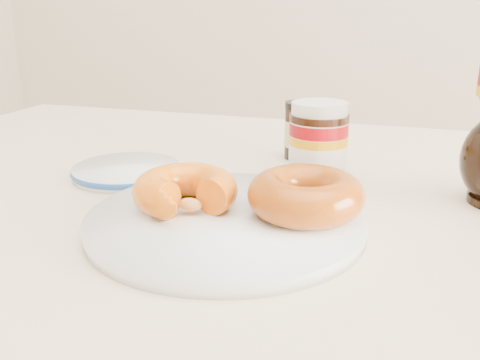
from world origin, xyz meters
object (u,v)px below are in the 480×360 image
(dining_table, at_px, (314,272))
(dark_jar, at_px, (302,131))
(plate, at_px, (225,221))
(donut_bitten, at_px, (185,190))
(nutella_jar, at_px, (318,140))
(blue_rim_saucer, at_px, (127,171))
(donut_whole, at_px, (306,195))

(dining_table, height_order, dark_jar, dark_jar)
(plate, bearing_deg, donut_bitten, 171.12)
(nutella_jar, bearing_deg, blue_rim_saucer, -168.61)
(plate, relative_size, dark_jar, 3.39)
(plate, bearing_deg, blue_rim_saucer, 145.74)
(plate, height_order, dark_jar, dark_jar)
(dark_jar, bearing_deg, donut_whole, -78.05)
(dark_jar, bearing_deg, nutella_jar, -69.26)
(donut_bitten, bearing_deg, dark_jar, 92.22)
(donut_bitten, height_order, dark_jar, dark_jar)
(donut_bitten, relative_size, dark_jar, 1.31)
(donut_whole, bearing_deg, blue_rim_saucer, 159.43)
(donut_whole, relative_size, dark_jar, 1.41)
(blue_rim_saucer, bearing_deg, dark_jar, 37.86)
(dining_table, relative_size, dark_jar, 16.90)
(nutella_jar, relative_size, blue_rim_saucer, 0.72)
(dining_table, bearing_deg, donut_bitten, -146.07)
(plate, relative_size, blue_rim_saucer, 1.97)
(donut_whole, bearing_deg, plate, -161.27)
(dark_jar, bearing_deg, plate, -94.73)
(dining_table, bearing_deg, blue_rim_saucer, 173.11)
(donut_bitten, xyz_separation_m, donut_whole, (0.12, 0.02, 0.00))
(nutella_jar, bearing_deg, donut_whole, -85.02)
(plate, xyz_separation_m, dark_jar, (0.02, 0.28, 0.03))
(plate, relative_size, nutella_jar, 2.73)
(blue_rim_saucer, bearing_deg, donut_bitten, -40.74)
(dark_jar, bearing_deg, blue_rim_saucer, -142.14)
(dark_jar, distance_m, blue_rim_saucer, 0.26)
(dark_jar, height_order, blue_rim_saucer, dark_jar)
(donut_bitten, relative_size, donut_whole, 0.93)
(blue_rim_saucer, bearing_deg, plate, -34.26)
(donut_bitten, xyz_separation_m, dark_jar, (0.07, 0.27, 0.01))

